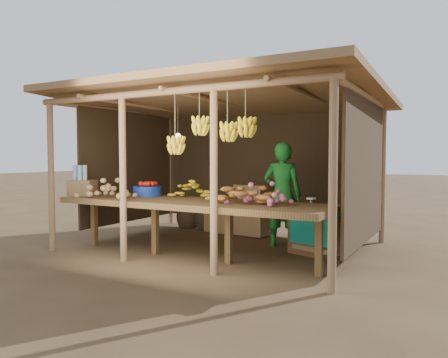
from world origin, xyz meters
The scene contains 13 objects.
ground centered at (0.00, 0.00, 0.00)m, with size 60.00×60.00×0.00m, color brown.
stall_structure centered at (0.05, 0.07, 1.92)m, with size 4.70×3.50×2.43m.
counter centered at (0.00, -0.95, 0.74)m, with size 3.90×1.05×0.80m.
potato_heap centered at (-1.18, -1.25, 0.98)m, with size 0.88×0.53×0.36m, color #96794D, non-canonical shape.
sweet_potato_heap centered at (0.80, -0.91, 0.98)m, with size 0.91×0.54×0.35m, color #9E6728, non-canonical shape.
onion_heap centered at (1.05, -0.97, 0.98)m, with size 0.84×0.50×0.36m, color #C7607D, non-canonical shape.
banana_pile centered at (-0.29, -0.53, 0.97)m, with size 0.56×0.34×0.35m, color yellow, non-canonical shape.
tomato_basin centered at (-0.93, -0.71, 0.89)m, with size 0.43×0.43×0.23m.
bottle_box centered at (-1.90, -1.09, 0.98)m, with size 0.45×0.40×0.47m.
vendor centered at (0.80, 0.41, 0.81)m, with size 0.59×0.39×1.62m, color #1A7524.
tarp_crate centered at (1.41, 0.19, 0.34)m, with size 0.84×0.79×0.82m.
carton_stack centered at (-0.18, 1.03, 0.39)m, with size 1.23×0.53×0.88m.
burlap_sacks centered at (-1.25, 1.20, 0.28)m, with size 0.90×0.47×0.64m.
Camera 1 is at (3.28, -5.89, 1.40)m, focal length 35.00 mm.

